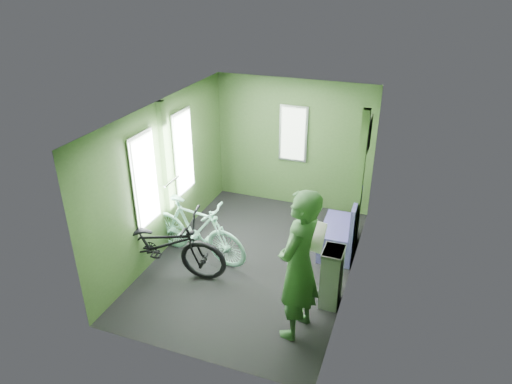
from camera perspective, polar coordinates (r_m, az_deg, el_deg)
room at (r=6.23m, az=-0.51°, el=2.59°), size 4.00×4.02×2.31m
bicycle_black at (r=6.77m, az=-11.61°, el=-9.92°), size 2.01×1.01×1.09m
bicycle_mint at (r=7.01m, az=-7.24°, el=-8.17°), size 1.76×0.88×1.06m
passenger at (r=5.20m, az=5.36°, el=-9.14°), size 0.58×0.78×1.88m
waste_box at (r=5.96m, az=9.42°, el=-10.46°), size 0.24×0.34×0.82m
bench_seat at (r=7.08m, az=10.50°, el=-5.30°), size 0.52×0.91×0.95m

